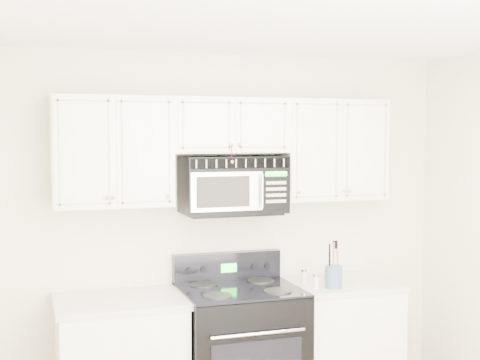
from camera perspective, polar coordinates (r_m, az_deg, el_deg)
name	(u,v)px	position (r m, az deg, el deg)	size (l,w,h in m)	color
room	(322,278)	(3.38, 7.01, -8.30)	(3.51, 3.51, 2.61)	olive
base_cabinet_right	(336,347)	(5.19, 8.17, -13.91)	(0.86, 0.65, 0.92)	white
range	(240,351)	(4.87, -0.01, -14.38)	(0.82, 0.74, 1.14)	black
upper_cabinets	(228,145)	(4.78, -1.07, 2.98)	(2.44, 0.37, 0.75)	white
microwave	(233,184)	(4.78, -0.60, -0.38)	(0.74, 0.42, 0.41)	black
utensil_crock	(334,276)	(4.84, 7.99, -8.14)	(0.13, 0.13, 0.34)	#3D506B
shaker_salt	(304,277)	(4.94, 5.50, -8.20)	(0.05, 0.05, 0.11)	silver
shaker_pepper	(316,281)	(4.81, 6.49, -8.57)	(0.04, 0.04, 0.11)	silver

